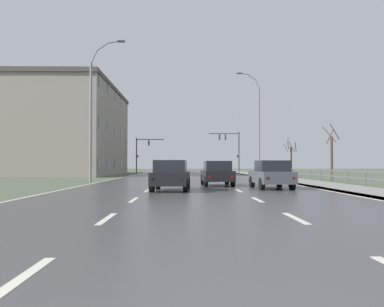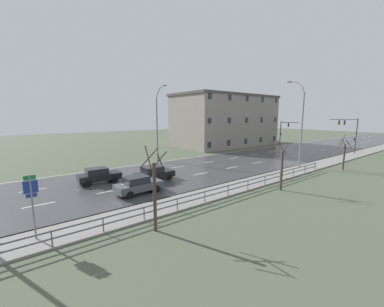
% 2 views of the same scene
% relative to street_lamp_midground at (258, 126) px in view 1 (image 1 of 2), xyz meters
% --- Properties ---
extents(ground_plane, '(160.00, 160.00, 0.12)m').
position_rel_street_lamp_midground_xyz_m(ground_plane, '(-7.45, 6.33, -5.60)').
color(ground_plane, '#4C5642').
extents(road_asphalt_strip, '(14.00, 120.00, 0.03)m').
position_rel_street_lamp_midground_xyz_m(road_asphalt_strip, '(-7.45, 18.33, -5.53)').
color(road_asphalt_strip, '#3D3D3F').
rests_on(road_asphalt_strip, ground).
extents(sidewalk_right, '(3.00, 120.00, 0.12)m').
position_rel_street_lamp_midground_xyz_m(sidewalk_right, '(0.97, 18.33, -5.48)').
color(sidewalk_right, gray).
rests_on(sidewalk_right, ground).
extents(guardrail, '(0.07, 36.53, 1.00)m').
position_rel_street_lamp_midground_xyz_m(guardrail, '(2.40, -18.55, -4.83)').
color(guardrail, '#515459').
rests_on(guardrail, ground).
extents(street_lamp_midground, '(2.48, 0.24, 11.31)m').
position_rel_street_lamp_midground_xyz_m(street_lamp_midground, '(0.00, 0.00, 0.00)').
color(street_lamp_midground, slate).
rests_on(street_lamp_midground, ground).
extents(street_lamp_left_bank, '(2.68, 0.24, 10.93)m').
position_rel_street_lamp_midground_xyz_m(street_lamp_left_bank, '(-14.88, -12.74, -0.21)').
color(street_lamp_left_bank, slate).
rests_on(street_lamp_left_bank, ground).
extents(traffic_signal_right, '(4.65, 0.36, 6.33)m').
position_rel_street_lamp_midground_xyz_m(traffic_signal_right, '(-0.64, 18.79, -1.23)').
color(traffic_signal_right, '#38383A').
rests_on(traffic_signal_right, ground).
extents(traffic_signal_left, '(4.33, 0.36, 5.50)m').
position_rel_street_lamp_midground_xyz_m(traffic_signal_left, '(-14.58, 20.24, -1.94)').
color(traffic_signal_left, '#38383A').
rests_on(traffic_signal_left, ground).
extents(car_distant, '(1.97, 4.17, 1.57)m').
position_rel_street_lamp_midground_xyz_m(car_distant, '(-3.06, -21.58, -4.73)').
color(car_distant, '#474C51').
rests_on(car_distant, ground).
extents(car_far_left, '(2.01, 4.19, 1.57)m').
position_rel_street_lamp_midground_xyz_m(car_far_left, '(-8.58, -23.29, -4.73)').
color(car_far_left, black).
rests_on(car_far_left, ground).
extents(car_mid_centre, '(1.95, 4.16, 1.57)m').
position_rel_street_lamp_midground_xyz_m(car_mid_centre, '(-5.83, -18.46, -4.73)').
color(car_mid_centre, black).
rests_on(car_mid_centre, ground).
extents(brick_building, '(12.54, 23.78, 11.38)m').
position_rel_street_lamp_midground_xyz_m(brick_building, '(-23.07, 9.76, 0.16)').
color(brick_building, gray).
rests_on(brick_building, ground).
extents(bare_tree_mid, '(1.34, 1.15, 4.63)m').
position_rel_street_lamp_midground_xyz_m(bare_tree_mid, '(4.15, -10.84, -3.45)').
color(bare_tree_mid, '#423328').
rests_on(bare_tree_mid, ground).
extents(bare_tree_far, '(1.46, 1.33, 4.49)m').
position_rel_street_lamp_midground_xyz_m(bare_tree_far, '(4.33, 2.84, -3.51)').
color(bare_tree_far, '#423328').
rests_on(bare_tree_far, ground).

